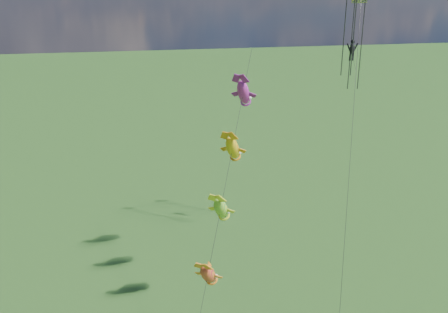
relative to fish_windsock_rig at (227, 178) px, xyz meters
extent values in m
cylinder|color=black|center=(-0.42, -0.82, -1.08)|extent=(7.26, 14.10, 18.54)
ellipsoid|color=red|center=(-2.01, -3.91, -5.15)|extent=(1.89, 2.55, 2.60)
ellipsoid|color=green|center=(-0.66, -1.29, -1.69)|extent=(1.89, 2.55, 2.60)
ellipsoid|color=yellow|center=(0.69, 1.34, 1.76)|extent=(1.89, 2.55, 2.60)
ellipsoid|color=#D833AE|center=(2.03, 3.97, 5.22)|extent=(1.89, 2.55, 2.60)
cylinder|color=black|center=(9.42, 0.46, 2.99)|extent=(6.79, 15.71, 26.66)
cylinder|color=black|center=(10.53, 5.76, 9.90)|extent=(0.08, 0.08, 8.46)
cylinder|color=black|center=(11.28, 5.76, 9.90)|extent=(0.08, 0.08, 8.46)
cube|color=#3929C5|center=(12.79, 8.30, 11.61)|extent=(1.33, 1.07, 0.58)
cylinder|color=black|center=(12.37, 8.30, 7.77)|extent=(0.08, 0.08, 7.67)
cylinder|color=black|center=(13.22, 8.30, 7.77)|extent=(0.08, 0.08, 7.67)
camera|label=1|loc=(-6.20, -32.05, 13.57)|focal=40.00mm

